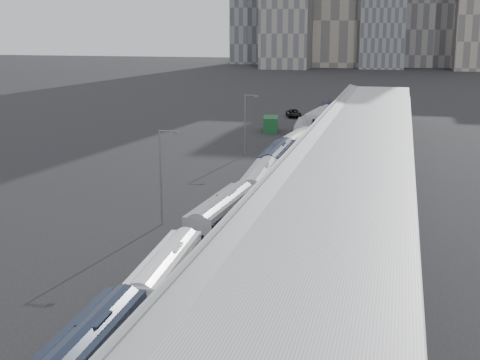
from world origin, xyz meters
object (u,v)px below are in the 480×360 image
(street_lamp_near, at_px, (162,171))
(street_lamp_far, at_px, (246,121))
(bus_6, at_px, (297,145))
(bus_8, at_px, (320,121))
(bus_7, at_px, (303,133))
(bus_9, at_px, (326,113))
(bus_2, at_px, (166,280))
(bus_3, at_px, (222,219))
(bus_4, at_px, (260,187))
(suv, at_px, (294,113))
(shipping_container, at_px, (271,124))
(bus_5, at_px, (277,163))

(street_lamp_near, xyz_separation_m, street_lamp_far, (-0.23, 37.32, -0.13))
(bus_6, bearing_deg, bus_8, 94.08)
(bus_7, bearing_deg, bus_9, 83.88)
(bus_2, distance_m, bus_8, 83.42)
(bus_3, bearing_deg, bus_8, 93.26)
(bus_9, distance_m, street_lamp_near, 79.58)
(bus_4, relative_size, street_lamp_near, 1.42)
(bus_3, xyz_separation_m, street_lamp_near, (-6.66, 2.17, 3.82))
(suv, bearing_deg, shipping_container, -109.97)
(bus_7, relative_size, bus_9, 1.03)
(bus_2, distance_m, bus_4, 28.91)
(street_lamp_near, relative_size, suv, 1.57)
(bus_3, distance_m, shipping_container, 63.89)
(bus_7, bearing_deg, bus_6, -91.50)
(street_lamp_near, distance_m, suv, 82.29)
(bus_5, bearing_deg, street_lamp_far, 119.38)
(shipping_container, bearing_deg, bus_7, -62.90)
(bus_6, height_order, bus_9, bus_9)
(bus_7, bearing_deg, street_lamp_near, -102.06)
(bus_8, distance_m, street_lamp_near, 66.45)
(suv, bearing_deg, bus_9, -39.76)
(bus_8, bearing_deg, bus_3, -85.45)
(bus_5, height_order, street_lamp_far, street_lamp_far)
(bus_2, xyz_separation_m, suv, (-6.67, 99.65, -0.67))
(bus_6, relative_size, street_lamp_near, 1.29)
(shipping_container, xyz_separation_m, suv, (0.96, 20.90, -0.54))
(street_lamp_near, bearing_deg, bus_2, -69.47)
(bus_2, xyz_separation_m, street_lamp_far, (-6.78, 54.81, 3.81))
(bus_4, bearing_deg, shipping_container, 96.29)
(street_lamp_far, relative_size, shipping_container, 1.56)
(shipping_container, bearing_deg, bus_8, 18.52)
(street_lamp_far, xyz_separation_m, shipping_container, (-0.85, 23.94, -3.94))
(bus_3, xyz_separation_m, bus_8, (0.81, 68.09, 0.05))
(bus_2, relative_size, bus_9, 0.99)
(bus_3, relative_size, bus_9, 1.08)
(bus_7, distance_m, shipping_container, 12.56)
(bus_2, relative_size, bus_3, 0.92)
(bus_3, distance_m, bus_7, 53.43)
(bus_3, xyz_separation_m, bus_5, (0.23, 27.02, 0.05))
(bus_4, xyz_separation_m, street_lamp_near, (-7.41, -11.41, 3.81))
(bus_2, relative_size, suv, 2.05)
(bus_5, bearing_deg, bus_7, 90.48)
(bus_4, distance_m, bus_7, 39.86)
(bus_6, xyz_separation_m, bus_8, (0.30, 25.91, 0.19))
(bus_5, xyz_separation_m, bus_7, (-0.38, 26.40, -0.12))
(suv, bearing_deg, bus_8, -82.29)
(bus_5, distance_m, street_lamp_near, 26.07)
(bus_3, height_order, street_lamp_near, street_lamp_near)
(bus_3, bearing_deg, street_lamp_far, 103.84)
(street_lamp_far, bearing_deg, shipping_container, 92.05)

